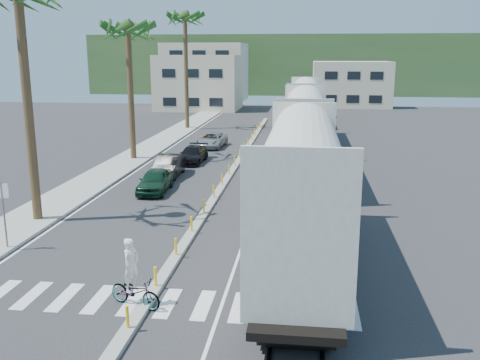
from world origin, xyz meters
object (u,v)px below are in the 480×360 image
at_px(car_second, 169,166).
at_px(cyclist, 134,285).
at_px(car_lead, 155,181).
at_px(street_sign, 3,205).

xyz_separation_m(car_second, cyclist, (3.75, -18.91, -0.00)).
distance_m(car_lead, car_second, 4.23).
xyz_separation_m(street_sign, cyclist, (6.98, -4.34, -1.24)).
bearing_deg(street_sign, cyclist, -31.83).
bearing_deg(car_lead, street_sign, -110.83).
bearing_deg(car_lead, car_second, 91.31).
distance_m(street_sign, cyclist, 8.31).
height_order(street_sign, car_lead, street_sign).
xyz_separation_m(street_sign, car_second, (3.23, 14.57, -1.24)).
bearing_deg(cyclist, car_second, 32.46).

